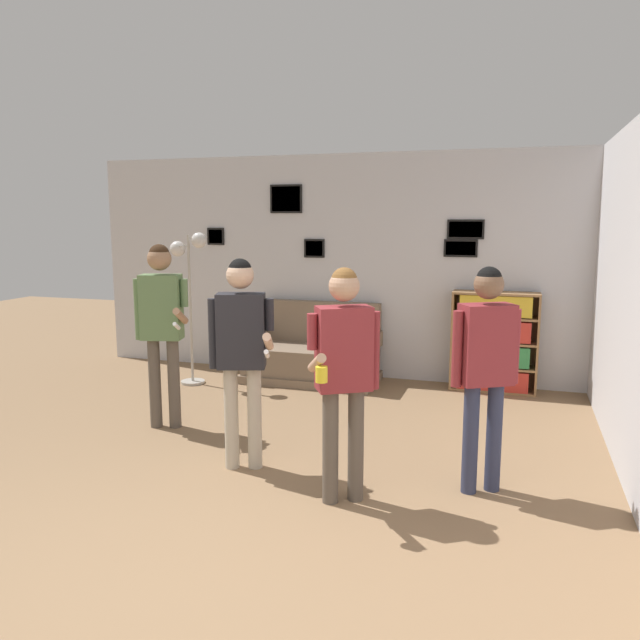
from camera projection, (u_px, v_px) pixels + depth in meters
ground_plane at (166, 592)px, 3.26m from camera, size 20.00×20.00×0.00m
wall_back at (373, 267)px, 7.52m from camera, size 7.35×0.08×2.70m
wall_right at (636, 300)px, 4.52m from camera, size 0.06×7.13×2.70m
couch at (313, 356)px, 7.49m from camera, size 1.58×0.80×0.93m
bookshelf at (494, 342)px, 7.01m from camera, size 0.95×0.30×1.12m
floor_lamp at (189, 273)px, 7.19m from camera, size 0.46×0.28×1.78m
person_player_foreground_left at (162, 316)px, 5.68m from camera, size 0.56×0.43×1.71m
person_player_foreground_center at (241, 342)px, 4.74m from camera, size 0.56×0.41×1.64m
person_watcher_holding_cup at (344, 362)px, 4.16m from camera, size 0.44×0.55×1.62m
person_spectator_near_bookshelf at (486, 357)px, 4.32m from camera, size 0.44×0.35×1.61m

